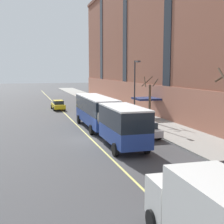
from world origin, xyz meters
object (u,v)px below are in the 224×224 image
parked_car_silver_3 (145,129)px  taxi_cab (58,105)px  street_tree_mid_block (150,99)px  parked_car_navy_2 (86,101)px  street_lamp (135,85)px  city_bus (105,115)px  parked_car_green_4 (96,106)px  box_truck (223,223)px

parked_car_silver_3 → taxi_cab: size_ratio=0.96×
street_tree_mid_block → parked_car_navy_2: bearing=99.2°
street_tree_mid_block → street_lamp: bearing=172.5°
city_bus → parked_car_green_4: size_ratio=3.99×
city_bus → parked_car_green_4: (3.52, 18.66, -1.26)m
parked_car_green_4 → box_truck: 40.73m
parked_car_silver_3 → street_tree_mid_block: street_tree_mid_block is taller
city_bus → street_tree_mid_block: 8.88m
street_tree_mid_block → box_truck: bearing=-108.6°
parked_car_navy_2 → street_tree_mid_block: street_tree_mid_block is taller
street_lamp → street_tree_mid_block: bearing=-7.5°
parked_car_silver_3 → street_tree_mid_block: (3.56, 7.35, 2.10)m
city_bus → street_tree_mid_block: (7.06, 5.33, 0.84)m
city_bus → street_tree_mid_block: size_ratio=3.33×
parked_car_silver_3 → taxi_cab: bearing=103.6°
city_bus → taxi_cab: (-2.15, 21.31, -1.26)m
parked_car_navy_2 → street_lamp: street_lamp is taller
street_tree_mid_block → street_lamp: 2.50m
box_truck → street_tree_mid_block: (9.07, 27.01, 1.15)m
box_truck → taxi_cab: bearing=90.2°
parked_car_green_4 → street_lamp: (1.76, -13.10, 3.85)m
city_bus → street_lamp: bearing=46.5°
box_truck → street_tree_mid_block: 28.51m
taxi_cab → street_tree_mid_block: size_ratio=0.86×
taxi_cab → street_lamp: bearing=-64.8°
city_bus → street_tree_mid_block: street_tree_mid_block is taller
street_tree_mid_block → taxi_cab: bearing=119.9°
parked_car_green_4 → street_lamp: bearing=-82.3°
city_bus → box_truck: city_bus is taller
parked_car_green_4 → box_truck: size_ratio=0.61×
street_lamp → parked_car_navy_2: bearing=94.5°
city_bus → box_truck: (-2.01, -21.68, -0.31)m
parked_car_navy_2 → box_truck: bearing=-96.6°
city_bus → parked_car_green_4: 19.03m
city_bus → parked_car_navy_2: 27.02m
parked_car_silver_3 → parked_car_green_4: (0.03, 20.69, -0.00)m
parked_car_silver_3 → parked_car_navy_2: bearing=89.8°
street_lamp → parked_car_green_4: bearing=97.7°
parked_car_navy_2 → parked_car_silver_3: bearing=-90.2°
parked_car_silver_3 → parked_car_green_4: same height
city_bus → parked_car_green_4: bearing=79.3°
city_bus → street_lamp: size_ratio=2.48×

